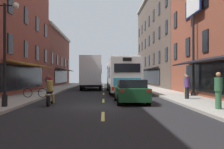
% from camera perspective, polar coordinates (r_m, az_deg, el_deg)
% --- Properties ---
extents(ground_plane, '(34.80, 80.00, 0.10)m').
position_cam_1_polar(ground_plane, '(14.19, -2.00, -7.35)').
color(ground_plane, black).
extents(lane_centre_dashes, '(0.14, 73.90, 0.01)m').
position_cam_1_polar(lane_centre_dashes, '(13.94, -2.01, -7.26)').
color(lane_centre_dashes, '#DBCC4C').
rests_on(lane_centre_dashes, ground).
extents(sidewalk_right, '(3.00, 80.00, 0.14)m').
position_cam_1_polar(sidewalk_right, '(15.34, 20.76, -6.35)').
color(sidewalk_right, '#A39E93').
rests_on(sidewalk_right, ground).
extents(billboard_sign, '(0.40, 2.96, 8.12)m').
position_cam_1_polar(billboard_sign, '(21.24, 17.92, 12.50)').
color(billboard_sign, black).
rests_on(billboard_sign, sidewalk_right).
extents(transit_bus, '(2.75, 11.28, 3.33)m').
position_cam_1_polar(transit_bus, '(25.22, 2.11, -0.17)').
color(transit_bus, silver).
rests_on(transit_bus, ground).
extents(box_truck, '(2.55, 7.55, 3.93)m').
position_cam_1_polar(box_truck, '(30.73, -4.67, 0.34)').
color(box_truck, white).
rests_on(box_truck, ground).
extents(sedan_near, '(1.94, 4.74, 1.39)m').
position_cam_1_polar(sedan_near, '(39.16, -4.35, -1.72)').
color(sedan_near, silver).
rests_on(sedan_near, ground).
extents(sedan_mid, '(1.95, 4.30, 1.46)m').
position_cam_1_polar(sedan_mid, '(15.76, 4.30, -3.76)').
color(sedan_mid, '#144723').
rests_on(sedan_mid, ground).
extents(motorcycle_rider, '(0.62, 2.07, 1.66)m').
position_cam_1_polar(motorcycle_rider, '(14.99, -13.82, -4.06)').
color(motorcycle_rider, black).
rests_on(motorcycle_rider, ground).
extents(bicycle_near, '(1.71, 0.48, 0.91)m').
position_cam_1_polar(bicycle_near, '(18.94, -17.00, -3.89)').
color(bicycle_near, black).
rests_on(bicycle_near, sidewalk_left).
extents(pedestrian_near, '(0.52, 0.46, 1.63)m').
position_cam_1_polar(pedestrian_near, '(27.07, -14.34, -1.75)').
color(pedestrian_near, '#33663F').
rests_on(pedestrian_near, sidewalk_left).
extents(pedestrian_mid, '(0.36, 0.36, 1.60)m').
position_cam_1_polar(pedestrian_mid, '(17.76, 16.60, -2.65)').
color(pedestrian_mid, black).
rests_on(pedestrian_mid, sidewalk_right).
extents(pedestrian_far, '(0.36, 0.36, 1.73)m').
position_cam_1_polar(pedestrian_far, '(12.80, 22.95, -3.25)').
color(pedestrian_far, '#33663F').
rests_on(pedestrian_far, sidewalk_right).
extents(pedestrian_rear, '(0.36, 0.36, 1.73)m').
position_cam_1_polar(pedestrian_rear, '(20.46, 16.40, -2.14)').
color(pedestrian_rear, '#B29947').
rests_on(pedestrian_rear, sidewalk_right).
extents(street_lamp_twin, '(1.42, 0.32, 5.29)m').
position_cam_1_polar(street_lamp_twin, '(13.93, -23.12, 5.39)').
color(street_lamp_twin, black).
rests_on(street_lamp_twin, sidewalk_left).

